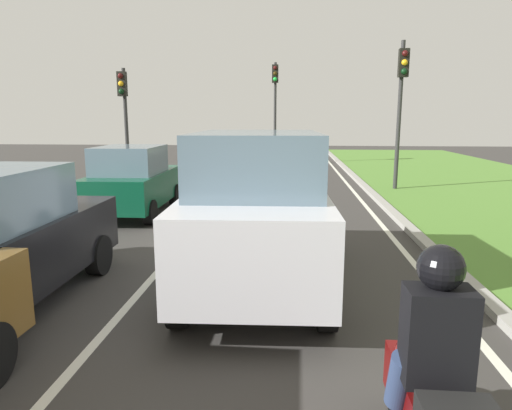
{
  "coord_description": "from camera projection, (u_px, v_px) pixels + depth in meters",
  "views": [
    {
      "loc": [
        1.46,
        2.15,
        2.47
      ],
      "look_at": [
        0.94,
        8.71,
        1.2
      ],
      "focal_mm": 31.64,
      "sensor_mm": 36.0,
      "label": 1
    }
  ],
  "objects": [
    {
      "name": "ground_plane",
      "position": [
        237.0,
        211.0,
        12.18
      ],
      "size": [
        60.0,
        60.0,
        0.0
      ],
      "primitive_type": "plane",
      "color": "#383533"
    },
    {
      "name": "lane_line_center",
      "position": [
        211.0,
        211.0,
        12.24
      ],
      "size": [
        0.12,
        32.0,
        0.01
      ],
      "primitive_type": "cube",
      "color": "silver",
      "rests_on": "ground"
    },
    {
      "name": "lane_line_right_edge",
      "position": [
        372.0,
        213.0,
        11.9
      ],
      "size": [
        0.12,
        32.0,
        0.01
      ],
      "primitive_type": "cube",
      "color": "silver",
      "rests_on": "ground"
    },
    {
      "name": "curb_right",
      "position": [
        391.0,
        211.0,
        11.86
      ],
      "size": [
        0.24,
        48.0,
        0.12
      ],
      "primitive_type": "cube",
      "color": "#9E9B93",
      "rests_on": "ground"
    },
    {
      "name": "car_suv_ahead",
      "position": [
        258.0,
        208.0,
        6.65
      ],
      "size": [
        2.09,
        4.56,
        2.28
      ],
      "rotation": [
        0.0,
        0.0,
        0.03
      ],
      "color": "silver",
      "rests_on": "ground"
    },
    {
      "name": "car_hatchback_far",
      "position": [
        133.0,
        181.0,
        11.66
      ],
      "size": [
        1.81,
        3.74,
        1.78
      ],
      "rotation": [
        0.0,
        0.0,
        0.03
      ],
      "color": "#0C472D",
      "rests_on": "ground"
    },
    {
      "name": "rider_person",
      "position": [
        436.0,
        332.0,
        2.74
      ],
      "size": [
        0.5,
        0.4,
        1.16
      ],
      "rotation": [
        0.0,
        0.0,
        -0.01
      ],
      "color": "black",
      "rests_on": "ground"
    },
    {
      "name": "traffic_light_near_right",
      "position": [
        401.0,
        91.0,
        15.01
      ],
      "size": [
        0.32,
        0.5,
        5.0
      ],
      "color": "#2D2D2D",
      "rests_on": "ground"
    },
    {
      "name": "traffic_light_overhead_left",
      "position": [
        124.0,
        104.0,
        17.11
      ],
      "size": [
        0.32,
        0.5,
        4.33
      ],
      "color": "#2D2D2D",
      "rests_on": "ground"
    },
    {
      "name": "traffic_light_far_median",
      "position": [
        275.0,
        96.0,
        23.48
      ],
      "size": [
        0.32,
        0.5,
        5.31
      ],
      "color": "#2D2D2D",
      "rests_on": "ground"
    }
  ]
}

